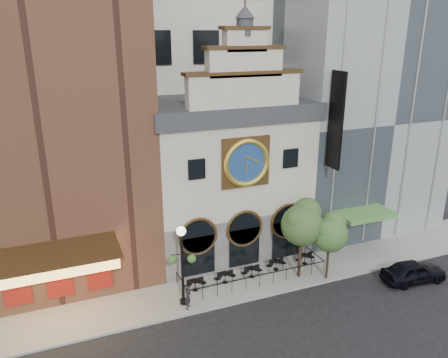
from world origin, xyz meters
name	(u,v)px	position (x,y,z in m)	size (l,w,h in m)	color
ground	(267,297)	(0.00, 0.00, 0.00)	(120.00, 120.00, 0.00)	black
sidewalk	(252,278)	(0.00, 2.50, 0.07)	(44.00, 5.00, 0.15)	gray
clock_building	(225,172)	(0.00, 7.82, 6.69)	(12.60, 8.78, 18.65)	#605E5B
theater_building	(38,102)	(-13.00, 9.96, 12.60)	(14.00, 15.60, 25.00)	brown
retail_building	(348,113)	(12.99, 9.99, 10.14)	(14.00, 14.40, 20.00)	gray
office_tower	(177,0)	(0.00, 20.00, 20.00)	(20.00, 16.00, 40.00)	silver
cafe_railing	(252,272)	(0.00, 2.50, 0.60)	(10.60, 2.60, 0.90)	black
bistro_0	(195,284)	(-4.37, 2.43, 0.61)	(1.58, 0.68, 0.90)	black
bistro_1	(225,277)	(-2.08, 2.56, 0.61)	(1.58, 0.68, 0.90)	black
bistro_2	(252,271)	(0.01, 2.54, 0.61)	(1.58, 0.68, 0.90)	black
bistro_3	(276,264)	(2.15, 2.80, 0.61)	(1.58, 0.68, 0.90)	black
bistro_4	(305,258)	(4.64, 2.77, 0.61)	(1.58, 0.68, 0.90)	black
car_right	(414,271)	(10.73, -2.07, 0.81)	(1.90, 4.73, 1.61)	black
pedestrian	(188,297)	(-5.43, 0.65, 0.97)	(0.60, 0.39, 1.65)	black
lamppost	(182,257)	(-5.57, 1.22, 3.60)	(1.75, 0.87, 5.58)	black
tree_left	(302,222)	(3.35, 1.45, 4.48)	(3.07, 2.95, 5.91)	#382619
tree_right	(330,231)	(5.05, 0.45, 3.86)	(2.63, 2.53, 5.06)	#382619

